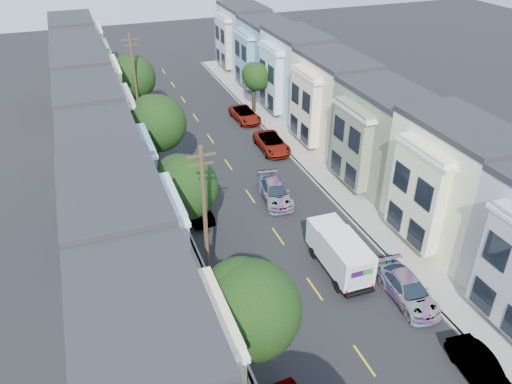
{
  "coord_description": "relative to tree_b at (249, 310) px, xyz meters",
  "views": [
    {
      "loc": [
        -11.78,
        -21.09,
        21.47
      ],
      "look_at": [
        -0.59,
        9.05,
        2.2
      ],
      "focal_mm": 35.0,
      "sensor_mm": 36.0,
      "label": 1
    }
  ],
  "objects": [
    {
      "name": "ground",
      "position": [
        6.3,
        5.39,
        -5.24
      ],
      "size": [
        160.0,
        160.0,
        0.0
      ],
      "primitive_type": "plane",
      "color": "black",
      "rests_on": "ground"
    },
    {
      "name": "road_slab",
      "position": [
        6.3,
        20.39,
        -5.23
      ],
      "size": [
        12.0,
        70.0,
        0.02
      ],
      "primitive_type": "cube",
      "color": "black",
      "rests_on": "ground"
    },
    {
      "name": "curb_left",
      "position": [
        0.25,
        20.39,
        -5.16
      ],
      "size": [
        0.3,
        70.0,
        0.15
      ],
      "primitive_type": "cube",
      "color": "gray",
      "rests_on": "ground"
    },
    {
      "name": "curb_right",
      "position": [
        12.35,
        20.39,
        -5.16
      ],
      "size": [
        0.3,
        70.0,
        0.15
      ],
      "primitive_type": "cube",
      "color": "gray",
      "rests_on": "ground"
    },
    {
      "name": "sidewalk_left",
      "position": [
        -1.05,
        20.39,
        -5.16
      ],
      "size": [
        2.6,
        70.0,
        0.15
      ],
      "primitive_type": "cube",
      "color": "gray",
      "rests_on": "ground"
    },
    {
      "name": "sidewalk_right",
      "position": [
        13.65,
        20.39,
        -5.16
      ],
      "size": [
        2.6,
        70.0,
        0.15
      ],
      "primitive_type": "cube",
      "color": "gray",
      "rests_on": "ground"
    },
    {
      "name": "centerline",
      "position": [
        6.3,
        20.39,
        -5.24
      ],
      "size": [
        0.12,
        70.0,
        0.01
      ],
      "primitive_type": "cube",
      "color": "gold",
      "rests_on": "ground"
    },
    {
      "name": "townhouse_row_left",
      "position": [
        -4.85,
        20.39,
        -5.24
      ],
      "size": [
        5.0,
        70.0,
        8.5
      ],
      "primitive_type": "cube",
      "color": "gray",
      "rests_on": "ground"
    },
    {
      "name": "townhouse_row_right",
      "position": [
        17.45,
        20.39,
        -5.24
      ],
      "size": [
        5.0,
        70.0,
        8.5
      ],
      "primitive_type": "cube",
      "color": "gray",
      "rests_on": "ground"
    },
    {
      "name": "tree_b",
      "position": [
        0.0,
        0.0,
        0.0
      ],
      "size": [
        4.7,
        4.7,
        7.61
      ],
      "color": "black",
      "rests_on": "ground"
    },
    {
      "name": "tree_c",
      "position": [
        0.0,
        12.87,
        -0.65
      ],
      "size": [
        4.46,
        4.46,
        6.84
      ],
      "color": "black",
      "rests_on": "ground"
    },
    {
      "name": "tree_d",
      "position": [
        -0.0,
        22.25,
        0.22
      ],
      "size": [
        4.7,
        4.7,
        7.83
      ],
      "color": "black",
      "rests_on": "ground"
    },
    {
      "name": "tree_e",
      "position": [
        0.0,
        35.96,
        -0.15
      ],
      "size": [
        4.7,
        4.7,
        7.46
      ],
      "color": "black",
      "rests_on": "ground"
    },
    {
      "name": "tree_far_r",
      "position": [
        13.2,
        34.49,
        -1.13
      ],
      "size": [
        3.1,
        3.1,
        5.71
      ],
      "color": "black",
      "rests_on": "ground"
    },
    {
      "name": "utility_pole_near",
      "position": [
        0.0,
        7.39,
        -0.08
      ],
      "size": [
        1.6,
        0.26,
        10.0
      ],
      "color": "#42301E",
      "rests_on": "ground"
    },
    {
      "name": "utility_pole_far",
      "position": [
        0.0,
        33.39,
        -0.08
      ],
      "size": [
        1.6,
        0.26,
        10.0
      ],
      "color": "#42301E",
      "rests_on": "ground"
    },
    {
      "name": "fedex_truck",
      "position": [
        8.57,
        6.56,
        -3.71
      ],
      "size": [
        2.18,
        5.67,
        2.72
      ],
      "rotation": [
        0.0,
        0.0,
        -0.02
      ],
      "color": "white",
      "rests_on": "ground"
    },
    {
      "name": "lead_sedan",
      "position": [
        8.01,
        16.19,
        -4.49
      ],
      "size": [
        2.74,
        5.21,
        1.49
      ],
      "primitive_type": "imported",
      "rotation": [
        0.0,
        0.0,
        -0.14
      ],
      "color": "black",
      "rests_on": "ground"
    },
    {
      "name": "parked_left_c",
      "position": [
        1.4,
        5.56,
        -4.59
      ],
      "size": [
        1.39,
        3.89,
        1.29
      ],
      "primitive_type": "imported",
      "rotation": [
        0.0,
        0.0,
        0.0
      ],
      "color": "gray",
      "rests_on": "ground"
    },
    {
      "name": "parked_left_d",
      "position": [
        1.4,
        16.03,
        -4.52
      ],
      "size": [
        1.93,
        4.44,
        1.44
      ],
      "primitive_type": "imported",
      "rotation": [
        0.0,
        0.0,
        0.1
      ],
      "color": "#38140B",
      "rests_on": "ground"
    },
    {
      "name": "parked_right_a",
      "position": [
        11.2,
        -3.64,
        -4.54
      ],
      "size": [
        1.84,
        4.26,
        1.38
      ],
      "primitive_type": "imported",
      "rotation": [
        0.0,
        0.0,
        -0.09
      ],
      "color": "#4C4E50",
      "rests_on": "ground"
    },
    {
      "name": "parked_right_b",
      "position": [
        11.2,
        2.63,
        -4.5
      ],
      "size": [
        2.33,
        5.03,
        1.48
      ],
      "primitive_type": "imported",
      "rotation": [
        0.0,
        0.0,
        -0.05
      ],
      "color": "silver",
      "rests_on": "ground"
    },
    {
      "name": "parked_right_c",
      "position": [
        11.2,
        24.8,
        -4.5
      ],
      "size": [
        2.66,
        5.41,
        1.48
      ],
      "primitive_type": "imported",
      "rotation": [
        0.0,
        0.0,
        -0.04
      ],
      "color": "black",
      "rests_on": "ground"
    },
    {
      "name": "parked_right_d",
      "position": [
        11.2,
        32.67,
        -4.54
      ],
      "size": [
        2.54,
        5.11,
        1.39
      ],
      "primitive_type": "imported",
      "rotation": [
        0.0,
        0.0,
        0.05
      ],
      "color": "black",
      "rests_on": "ground"
    }
  ]
}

